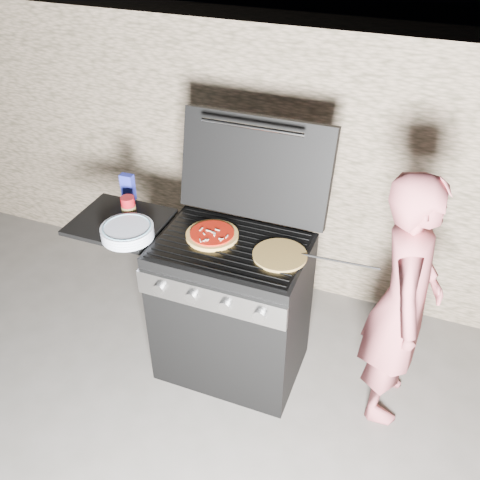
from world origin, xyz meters
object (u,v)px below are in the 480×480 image
(pizza_topped, at_px, (212,234))
(sauce_jar, at_px, (129,207))
(person, at_px, (403,303))
(gas_grill, at_px, (192,298))

(pizza_topped, bearing_deg, sauce_jar, 176.78)
(sauce_jar, bearing_deg, pizza_topped, -3.22)
(pizza_topped, height_order, person, person)
(gas_grill, height_order, sauce_jar, sauce_jar)
(sauce_jar, height_order, person, person)
(pizza_topped, distance_m, person, 1.03)
(gas_grill, height_order, pizza_topped, pizza_topped)
(person, bearing_deg, sauce_jar, 86.29)
(pizza_topped, height_order, sauce_jar, sauce_jar)
(gas_grill, bearing_deg, pizza_topped, 11.71)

